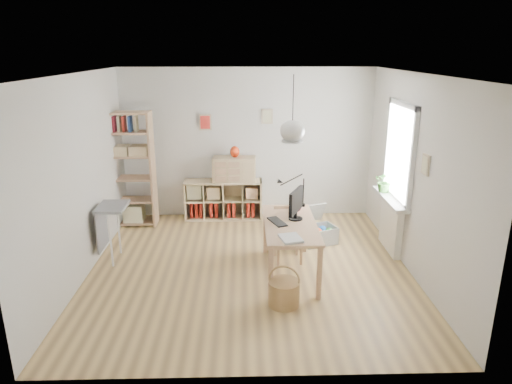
{
  "coord_description": "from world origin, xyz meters",
  "views": [
    {
      "loc": [
        -0.07,
        -5.88,
        3.0
      ],
      "look_at": [
        0.1,
        0.3,
        1.05
      ],
      "focal_mm": 32.0,
      "sensor_mm": 36.0,
      "label": 1
    }
  ],
  "objects_px": {
    "desk": "(290,229)",
    "storage_chest": "(317,231)",
    "tall_bookshelf": "(130,165)",
    "drawer_chest": "(234,169)",
    "monitor": "(296,203)",
    "cube_shelf": "(222,202)",
    "chair": "(288,230)"
  },
  "relations": [
    {
      "from": "cube_shelf",
      "to": "tall_bookshelf",
      "type": "bearing_deg",
      "value": -169.81
    },
    {
      "from": "cube_shelf",
      "to": "drawer_chest",
      "type": "bearing_deg",
      "value": -10.17
    },
    {
      "from": "desk",
      "to": "storage_chest",
      "type": "height_order",
      "value": "desk"
    },
    {
      "from": "tall_bookshelf",
      "to": "storage_chest",
      "type": "distance_m",
      "value": 3.39
    },
    {
      "from": "cube_shelf",
      "to": "monitor",
      "type": "distance_m",
      "value": 2.47
    },
    {
      "from": "cube_shelf",
      "to": "storage_chest",
      "type": "xyz_separation_m",
      "value": [
        1.58,
        -1.16,
        -0.11
      ]
    },
    {
      "from": "chair",
      "to": "drawer_chest",
      "type": "xyz_separation_m",
      "value": [
        -0.81,
        1.74,
        0.48
      ]
    },
    {
      "from": "chair",
      "to": "desk",
      "type": "bearing_deg",
      "value": -95.95
    },
    {
      "from": "monitor",
      "to": "drawer_chest",
      "type": "xyz_separation_m",
      "value": [
        -0.88,
        2.05,
        -0.05
      ]
    },
    {
      "from": "cube_shelf",
      "to": "chair",
      "type": "bearing_deg",
      "value": -59.74
    },
    {
      "from": "cube_shelf",
      "to": "chair",
      "type": "xyz_separation_m",
      "value": [
        1.04,
        -1.78,
        0.16
      ]
    },
    {
      "from": "drawer_chest",
      "to": "desk",
      "type": "bearing_deg",
      "value": -66.22
    },
    {
      "from": "chair",
      "to": "monitor",
      "type": "height_order",
      "value": "monitor"
    },
    {
      "from": "cube_shelf",
      "to": "storage_chest",
      "type": "height_order",
      "value": "cube_shelf"
    },
    {
      "from": "chair",
      "to": "storage_chest",
      "type": "bearing_deg",
      "value": 44.38
    },
    {
      "from": "cube_shelf",
      "to": "desk",
      "type": "bearing_deg",
      "value": -65.39
    },
    {
      "from": "cube_shelf",
      "to": "monitor",
      "type": "height_order",
      "value": "monitor"
    },
    {
      "from": "monitor",
      "to": "drawer_chest",
      "type": "bearing_deg",
      "value": 137.31
    },
    {
      "from": "desk",
      "to": "drawer_chest",
      "type": "bearing_deg",
      "value": 109.9
    },
    {
      "from": "tall_bookshelf",
      "to": "drawer_chest",
      "type": "bearing_deg",
      "value": 7.62
    },
    {
      "from": "desk",
      "to": "tall_bookshelf",
      "type": "distance_m",
      "value": 3.27
    },
    {
      "from": "tall_bookshelf",
      "to": "drawer_chest",
      "type": "xyz_separation_m",
      "value": [
        1.79,
        0.24,
        -0.15
      ]
    },
    {
      "from": "cube_shelf",
      "to": "storage_chest",
      "type": "bearing_deg",
      "value": -36.14
    },
    {
      "from": "cube_shelf",
      "to": "monitor",
      "type": "bearing_deg",
      "value": -62.05
    },
    {
      "from": "drawer_chest",
      "to": "cube_shelf",
      "type": "bearing_deg",
      "value": 173.7
    },
    {
      "from": "tall_bookshelf",
      "to": "drawer_chest",
      "type": "distance_m",
      "value": 1.82
    },
    {
      "from": "tall_bookshelf",
      "to": "chair",
      "type": "xyz_separation_m",
      "value": [
        2.6,
        -1.5,
        -0.63
      ]
    },
    {
      "from": "storage_chest",
      "to": "tall_bookshelf",
      "type": "bearing_deg",
      "value": 144.62
    },
    {
      "from": "cube_shelf",
      "to": "drawer_chest",
      "type": "xyz_separation_m",
      "value": [
        0.23,
        -0.04,
        0.64
      ]
    },
    {
      "from": "storage_chest",
      "to": "drawer_chest",
      "type": "distance_m",
      "value": 1.91
    },
    {
      "from": "desk",
      "to": "monitor",
      "type": "relative_size",
      "value": 3.23
    },
    {
      "from": "desk",
      "to": "tall_bookshelf",
      "type": "height_order",
      "value": "tall_bookshelf"
    }
  ]
}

